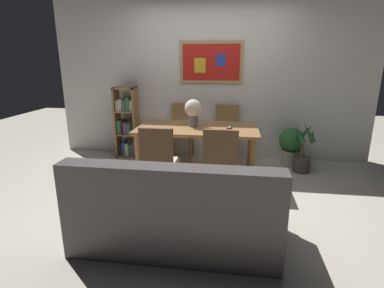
% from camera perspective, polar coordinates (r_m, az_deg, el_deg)
% --- Properties ---
extents(ground_plane, '(12.00, 12.00, 0.00)m').
position_cam_1_polar(ground_plane, '(3.87, 1.09, -9.20)').
color(ground_plane, beige).
extents(wall_back_with_painting, '(5.20, 0.14, 2.60)m').
position_cam_1_polar(wall_back_with_painting, '(5.09, 3.44, 12.09)').
color(wall_back_with_painting, silver).
rests_on(wall_back_with_painting, ground_plane).
extents(dining_table, '(1.64, 0.93, 0.73)m').
position_cam_1_polar(dining_table, '(4.18, 1.07, 2.11)').
color(dining_table, '#9E7042').
rests_on(dining_table, ground_plane).
extents(dining_chair_far_right, '(0.40, 0.41, 0.91)m').
position_cam_1_polar(dining_chair_far_right, '(4.95, 6.52, 2.91)').
color(dining_chair_far_right, '#9E7042').
rests_on(dining_chair_far_right, ground_plane).
extents(dining_chair_far_left, '(0.40, 0.41, 0.91)m').
position_cam_1_polar(dining_chair_far_left, '(5.05, -1.89, 3.27)').
color(dining_chair_far_left, '#9E7042').
rests_on(dining_chair_far_left, ground_plane).
extents(dining_chair_near_right, '(0.40, 0.41, 0.91)m').
position_cam_1_polar(dining_chair_near_right, '(3.42, 5.42, -3.01)').
color(dining_chair_near_right, '#9E7042').
rests_on(dining_chair_near_right, ground_plane).
extents(dining_chair_near_left, '(0.40, 0.41, 0.91)m').
position_cam_1_polar(dining_chair_near_left, '(3.49, -6.30, -2.62)').
color(dining_chair_near_left, '#9E7042').
rests_on(dining_chair_near_left, ground_plane).
extents(leather_couch, '(1.80, 0.84, 0.84)m').
position_cam_1_polar(leather_couch, '(2.77, -2.99, -12.74)').
color(leather_couch, '#514C4C').
rests_on(leather_couch, ground_plane).
extents(bookshelf, '(0.36, 0.28, 1.18)m').
position_cam_1_polar(bookshelf, '(5.24, -12.14, 3.42)').
color(bookshelf, '#9E7042').
rests_on(bookshelf, ground_plane).
extents(potted_ivy, '(0.39, 0.39, 0.63)m').
position_cam_1_polar(potted_ivy, '(5.00, 18.24, -0.20)').
color(potted_ivy, '#B2ADA3').
rests_on(potted_ivy, ground_plane).
extents(potted_palm, '(0.37, 0.38, 0.79)m').
position_cam_1_polar(potted_palm, '(4.74, 20.10, -1.49)').
color(potted_palm, '#4C4742').
rests_on(potted_palm, ground_plane).
extents(flower_vase, '(0.24, 0.24, 0.37)m').
position_cam_1_polar(flower_vase, '(4.15, 0.25, 6.41)').
color(flower_vase, slate).
rests_on(flower_vase, dining_table).
extents(tv_remote, '(0.07, 0.16, 0.02)m').
position_cam_1_polar(tv_remote, '(4.08, 7.11, 3.02)').
color(tv_remote, black).
rests_on(tv_remote, dining_table).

